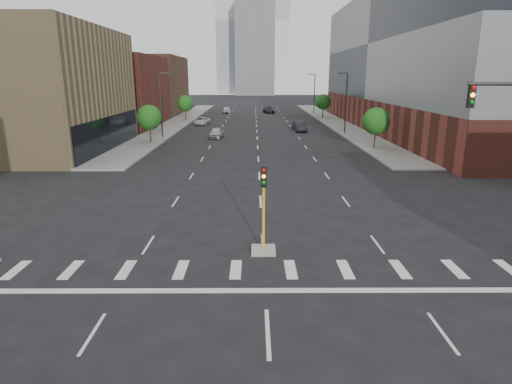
{
  "coord_description": "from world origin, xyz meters",
  "views": [
    {
      "loc": [
        -0.47,
        -10.87,
        8.49
      ],
      "look_at": [
        -0.36,
        11.28,
        2.5
      ],
      "focal_mm": 30.0,
      "sensor_mm": 36.0,
      "label": 1
    }
  ],
  "objects_px": {
    "car_near_left": "(216,133)",
    "car_deep_right": "(269,110)",
    "median_traffic_signal": "(263,234)",
    "car_far_left": "(202,121)",
    "car_mid_right": "(299,126)",
    "car_distant": "(227,110)"
  },
  "relations": [
    {
      "from": "car_mid_right",
      "to": "car_distant",
      "type": "xyz_separation_m",
      "value": [
        -13.82,
        35.39,
        -0.0
      ]
    },
    {
      "from": "car_distant",
      "to": "car_mid_right",
      "type": "bearing_deg",
      "value": -71.1
    },
    {
      "from": "car_near_left",
      "to": "car_far_left",
      "type": "bearing_deg",
      "value": 107.35
    },
    {
      "from": "car_far_left",
      "to": "car_deep_right",
      "type": "distance_m",
      "value": 28.73
    },
    {
      "from": "median_traffic_signal",
      "to": "car_deep_right",
      "type": "bearing_deg",
      "value": 87.91
    },
    {
      "from": "median_traffic_signal",
      "to": "car_distant",
      "type": "xyz_separation_m",
      "value": [
        -6.99,
        84.25,
        -0.19
      ]
    },
    {
      "from": "car_near_left",
      "to": "car_mid_right",
      "type": "distance_m",
      "value": 14.65
    },
    {
      "from": "car_near_left",
      "to": "car_deep_right",
      "type": "xyz_separation_m",
      "value": [
        8.93,
        42.91,
        0.03
      ]
    },
    {
      "from": "car_far_left",
      "to": "car_deep_right",
      "type": "xyz_separation_m",
      "value": [
        13.01,
        25.62,
        0.07
      ]
    },
    {
      "from": "median_traffic_signal",
      "to": "car_near_left",
      "type": "distance_m",
      "value": 41.93
    },
    {
      "from": "car_deep_right",
      "to": "car_distant",
      "type": "height_order",
      "value": "car_distant"
    },
    {
      "from": "median_traffic_signal",
      "to": "car_near_left",
      "type": "relative_size",
      "value": 1.04
    },
    {
      "from": "median_traffic_signal",
      "to": "car_deep_right",
      "type": "xyz_separation_m",
      "value": [
        3.08,
        84.44,
        -0.23
      ]
    },
    {
      "from": "median_traffic_signal",
      "to": "car_far_left",
      "type": "relative_size",
      "value": 0.91
    },
    {
      "from": "car_near_left",
      "to": "car_deep_right",
      "type": "relative_size",
      "value": 0.82
    },
    {
      "from": "car_near_left",
      "to": "car_mid_right",
      "type": "xyz_separation_m",
      "value": [
        12.68,
        7.34,
        0.07
      ]
    },
    {
      "from": "median_traffic_signal",
      "to": "car_deep_right",
      "type": "height_order",
      "value": "median_traffic_signal"
    },
    {
      "from": "median_traffic_signal",
      "to": "car_mid_right",
      "type": "xyz_separation_m",
      "value": [
        6.83,
        48.86,
        -0.19
      ]
    },
    {
      "from": "car_mid_right",
      "to": "car_distant",
      "type": "bearing_deg",
      "value": 106.11
    },
    {
      "from": "median_traffic_signal",
      "to": "car_distant",
      "type": "bearing_deg",
      "value": 94.74
    },
    {
      "from": "car_mid_right",
      "to": "car_near_left",
      "type": "bearing_deg",
      "value": -155.15
    },
    {
      "from": "car_mid_right",
      "to": "car_distant",
      "type": "height_order",
      "value": "car_mid_right"
    }
  ]
}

